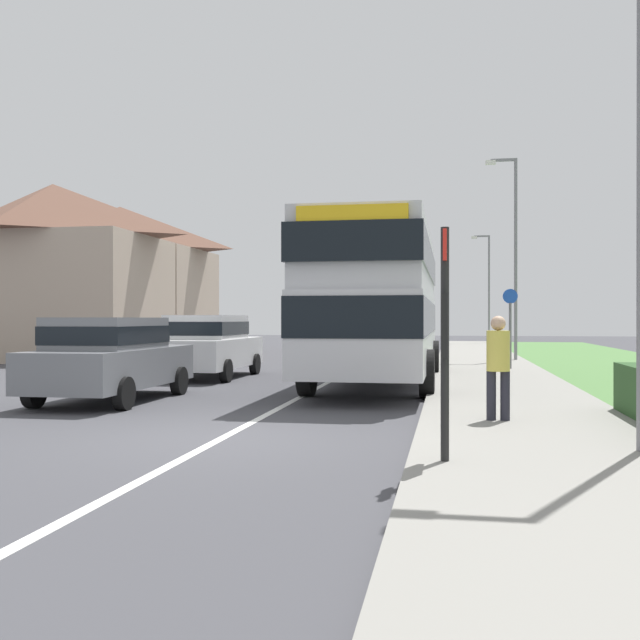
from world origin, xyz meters
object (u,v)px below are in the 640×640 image
(pedestrian_at_stop, at_px, (498,363))
(bus_stop_sign, at_px, (445,327))
(parked_car_white, at_px, (209,344))
(cycle_route_sign, at_px, (510,325))
(double_decker_bus, at_px, (379,298))
(street_lamp_far, at_px, (487,281))
(street_lamp_mid, at_px, (513,246))
(parked_car_grey, at_px, (110,355))
(street_lamp_near, at_px, (632,98))

(pedestrian_at_stop, height_order, bus_stop_sign, bus_stop_sign)
(parked_car_white, relative_size, cycle_route_sign, 1.79)
(double_decker_bus, height_order, street_lamp_far, street_lamp_far)
(pedestrian_at_stop, xyz_separation_m, street_lamp_mid, (1.56, 16.47, 3.32))
(parked_car_grey, distance_m, street_lamp_far, 34.76)
(pedestrian_at_stop, relative_size, street_lamp_far, 0.24)
(pedestrian_at_stop, bearing_deg, double_decker_bus, 109.70)
(parked_car_white, xyz_separation_m, cycle_route_sign, (8.30, 3.50, 0.49))
(double_decker_bus, xyz_separation_m, pedestrian_at_stop, (2.42, -6.75, -1.17))
(cycle_route_sign, bearing_deg, parked_car_white, -157.14)
(street_lamp_near, xyz_separation_m, street_lamp_mid, (0.22, 18.76, 0.15))
(pedestrian_at_stop, height_order, street_lamp_near, street_lamp_near)
(pedestrian_at_stop, relative_size, cycle_route_sign, 0.66)
(parked_car_white, xyz_separation_m, street_lamp_far, (8.80, 27.71, 3.02))
(street_lamp_near, distance_m, street_lamp_mid, 18.76)
(double_decker_bus, relative_size, cycle_route_sign, 4.08)
(parked_car_grey, xyz_separation_m, parked_car_white, (0.06, 5.77, 0.03))
(parked_car_grey, distance_m, bus_stop_sign, 8.58)
(cycle_route_sign, bearing_deg, street_lamp_far, 88.80)
(parked_car_white, relative_size, street_lamp_far, 0.66)
(double_decker_bus, relative_size, parked_car_grey, 2.37)
(double_decker_bus, xyz_separation_m, parked_car_grey, (-4.86, -4.47, -1.23))
(bus_stop_sign, xyz_separation_m, street_lamp_mid, (2.32, 19.73, 2.76))
(parked_car_grey, distance_m, cycle_route_sign, 12.49)
(double_decker_bus, bearing_deg, street_lamp_mid, 67.75)
(double_decker_bus, distance_m, cycle_route_sign, 5.98)
(parked_car_grey, height_order, street_lamp_far, street_lamp_far)
(street_lamp_mid, bearing_deg, cycle_route_sign, -95.54)
(pedestrian_at_stop, bearing_deg, street_lamp_mid, 84.58)
(parked_car_white, bearing_deg, pedestrian_at_stop, -48.13)
(parked_car_white, height_order, cycle_route_sign, cycle_route_sign)
(parked_car_grey, bearing_deg, street_lamp_mid, 58.09)
(parked_car_grey, relative_size, cycle_route_sign, 1.72)
(street_lamp_near, distance_m, street_lamp_far, 38.04)
(street_lamp_near, relative_size, street_lamp_far, 1.05)
(street_lamp_far, bearing_deg, cycle_route_sign, -91.20)
(street_lamp_far, bearing_deg, bus_stop_sign, -93.44)
(bus_stop_sign, relative_size, street_lamp_near, 0.36)
(bus_stop_sign, distance_m, cycle_route_sign, 14.92)
(parked_car_white, distance_m, street_lamp_near, 13.80)
(parked_car_grey, bearing_deg, street_lamp_near, -27.90)
(double_decker_bus, xyz_separation_m, cycle_route_sign, (3.50, 4.80, -0.71))
(pedestrian_at_stop, xyz_separation_m, bus_stop_sign, (-0.76, -3.26, 0.56))
(pedestrian_at_stop, height_order, street_lamp_mid, street_lamp_mid)
(pedestrian_at_stop, bearing_deg, parked_car_grey, 162.59)
(parked_car_grey, height_order, parked_car_white, parked_car_white)
(street_lamp_far, bearing_deg, double_decker_bus, -97.86)
(parked_car_grey, xyz_separation_m, street_lamp_far, (8.86, 33.47, 3.05))
(bus_stop_sign, bearing_deg, parked_car_grey, 139.63)
(pedestrian_at_stop, distance_m, street_lamp_far, 35.92)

